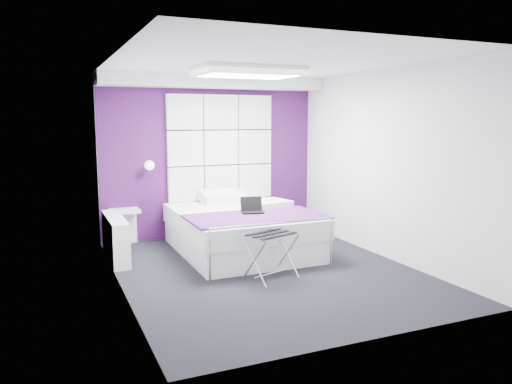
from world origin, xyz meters
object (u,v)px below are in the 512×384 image
wall_lamp (149,165)px  luggage_rack (271,256)px  laptop (251,209)px  radiator (115,238)px  nightstand (124,211)px  bed (241,229)px

wall_lamp → luggage_rack: 2.72m
luggage_rack → laptop: bearing=62.5°
wall_lamp → radiator: bearing=-130.1°
nightstand → laptop: 2.03m
luggage_rack → laptop: size_ratio=1.87×
radiator → luggage_rack: size_ratio=2.12×
nightstand → luggage_rack: (1.38, -2.32, -0.26)m
radiator → nightstand: bearing=71.6°
wall_lamp → laptop: wall_lamp is taller
bed → luggage_rack: bed is taller
bed → laptop: size_ratio=7.35×
radiator → bed: (1.75, -0.27, 0.03)m
bed → laptop: laptop is taller
bed → wall_lamp: bearing=137.1°
wall_lamp → luggage_rack: (0.98, -2.36, -0.94)m
bed → laptop: (0.03, -0.33, 0.35)m
radiator → laptop: laptop is taller
luggage_rack → radiator: bearing=117.0°
radiator → nightstand: size_ratio=2.71×
wall_lamp → nightstand: 0.79m
luggage_rack → wall_lamp: bearing=94.2°
nightstand → luggage_rack: nightstand is taller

